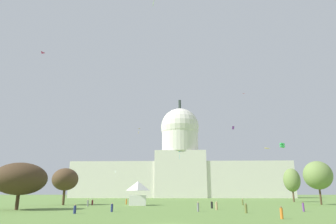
% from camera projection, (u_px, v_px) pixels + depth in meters
% --- Properties ---
extents(capitol_building, '(138.85, 25.46, 64.87)m').
position_uv_depth(capitol_building, '(180.00, 167.00, 195.08)').
color(capitol_building, silver).
rests_on(capitol_building, ground_plane).
extents(event_tent, '(5.22, 6.28, 6.44)m').
position_uv_depth(event_tent, '(138.00, 193.00, 82.45)').
color(event_tent, white).
rests_on(event_tent, ground_plane).
extents(tree_west_far, '(8.82, 10.22, 10.14)m').
position_uv_depth(tree_west_far, '(65.00, 179.00, 85.19)').
color(tree_west_far, '#4C3823').
rests_on(tree_west_far, ground_plane).
extents(tree_east_mid, '(6.95, 7.06, 12.13)m').
position_uv_depth(tree_east_mid, '(292.00, 180.00, 111.72)').
color(tree_east_mid, brown).
rests_on(tree_east_mid, ground_plane).
extents(tree_west_mid, '(10.87, 10.40, 9.50)m').
position_uv_depth(tree_west_mid, '(20.00, 179.00, 62.31)').
color(tree_west_mid, '#42301E').
rests_on(tree_west_mid, ground_plane).
extents(tree_east_near, '(11.43, 11.20, 12.31)m').
position_uv_depth(tree_east_near, '(318.00, 175.00, 86.93)').
color(tree_east_near, '#4C3823').
rests_on(tree_east_near, ground_plane).
extents(person_navy_mid_left, '(0.59, 0.59, 1.59)m').
position_uv_depth(person_navy_mid_left, '(112.00, 208.00, 54.83)').
color(person_navy_mid_left, navy).
rests_on(person_navy_mid_left, ground_plane).
extents(person_grey_near_tree_east, '(0.44, 0.44, 1.76)m').
position_uv_depth(person_grey_near_tree_east, '(198.00, 207.00, 55.62)').
color(person_grey_near_tree_east, gray).
rests_on(person_grey_near_tree_east, ground_plane).
extents(person_maroon_mid_center, '(0.57, 0.57, 1.52)m').
position_uv_depth(person_maroon_mid_center, '(92.00, 202.00, 84.69)').
color(person_maroon_mid_center, maroon).
rests_on(person_maroon_mid_center, ground_plane).
extents(person_olive_lawn_far_left, '(0.53, 0.53, 1.73)m').
position_uv_depth(person_olive_lawn_far_left, '(243.00, 202.00, 82.75)').
color(person_olive_lawn_far_left, olive).
rests_on(person_olive_lawn_far_left, ground_plane).
extents(person_grey_mid_right, '(0.54, 0.54, 1.71)m').
position_uv_depth(person_grey_mid_right, '(88.00, 203.00, 75.96)').
color(person_grey_mid_right, gray).
rests_on(person_grey_mid_right, ground_plane).
extents(person_tan_back_center, '(0.55, 0.55, 1.67)m').
position_uv_depth(person_tan_back_center, '(217.00, 206.00, 61.01)').
color(person_tan_back_center, tan).
rests_on(person_tan_back_center, ground_plane).
extents(person_orange_back_left, '(0.50, 0.50, 1.67)m').
position_uv_depth(person_orange_back_left, '(126.00, 202.00, 88.06)').
color(person_orange_back_left, orange).
rests_on(person_orange_back_left, ground_plane).
extents(person_black_aisle_center, '(0.62, 0.62, 1.62)m').
position_uv_depth(person_black_aisle_center, '(212.00, 205.00, 66.61)').
color(person_black_aisle_center, black).
rests_on(person_black_aisle_center, ground_plane).
extents(person_purple_back_right, '(0.47, 0.47, 1.74)m').
position_uv_depth(person_purple_back_right, '(303.00, 207.00, 55.71)').
color(person_purple_back_right, '#703D93').
rests_on(person_purple_back_right, ground_plane).
extents(person_olive_front_left, '(0.61, 0.61, 1.63)m').
position_uv_depth(person_olive_front_left, '(246.00, 209.00, 51.44)').
color(person_olive_front_left, olive).
rests_on(person_olive_front_left, ground_plane).
extents(person_orange_deep_crowd, '(0.51, 0.51, 1.64)m').
position_uv_depth(person_orange_deep_crowd, '(282.00, 213.00, 40.37)').
color(person_orange_deep_crowd, orange).
rests_on(person_orange_deep_crowd, ground_plane).
extents(person_navy_lawn_far_right, '(0.63, 0.63, 1.49)m').
position_uv_depth(person_navy_lawn_far_right, '(75.00, 210.00, 50.23)').
color(person_navy_lawn_far_right, navy).
rests_on(person_navy_lawn_far_right, ground_plane).
extents(kite_gold_mid, '(1.11, 1.25, 2.27)m').
position_uv_depth(kite_gold_mid, '(138.00, 130.00, 128.73)').
color(kite_gold_mid, gold).
extents(kite_violet_mid, '(0.99, 0.82, 1.37)m').
position_uv_depth(kite_violet_mid, '(233.00, 128.00, 126.73)').
color(kite_violet_mid, purple).
extents(kite_green_low, '(1.06, 1.00, 1.16)m').
position_uv_depth(kite_green_low, '(282.00, 145.00, 71.54)').
color(kite_green_low, green).
extents(kite_red_high, '(1.59, 1.41, 0.29)m').
position_uv_depth(kite_red_high, '(243.00, 94.00, 170.03)').
color(kite_red_high, red).
extents(kite_yellow_low, '(1.83, 1.23, 0.37)m').
position_uv_depth(kite_yellow_low, '(266.00, 149.00, 88.42)').
color(kite_yellow_low, yellow).
extents(kite_magenta_mid, '(1.13, 1.29, 0.16)m').
position_uv_depth(kite_magenta_mid, '(45.00, 55.00, 67.13)').
color(kite_magenta_mid, '#D1339E').
extents(kite_cyan_mid, '(1.44, 1.54, 2.76)m').
position_uv_depth(kite_cyan_mid, '(179.00, 153.00, 129.37)').
color(kite_cyan_mid, '#33BCDB').
extents(kite_white_low, '(0.76, 0.28, 2.86)m').
position_uv_depth(kite_white_low, '(115.00, 172.00, 126.83)').
color(kite_white_low, white).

